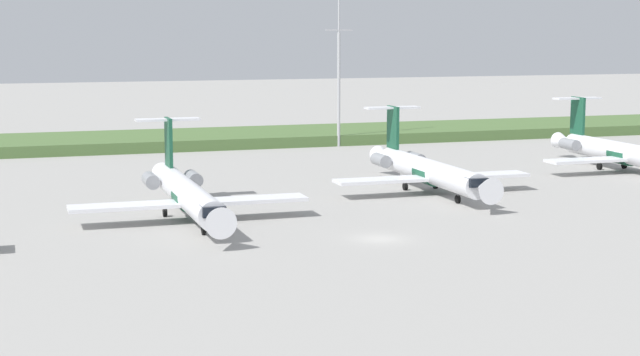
# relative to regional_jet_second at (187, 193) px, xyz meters

# --- Properties ---
(ground_plane) EXTENTS (500.00, 500.00, 0.00)m
(ground_plane) POSITION_rel_regional_jet_second_xyz_m (14.42, 15.47, -2.54)
(ground_plane) COLOR #9E9B96
(grass_berm) EXTENTS (320.00, 20.00, 1.70)m
(grass_berm) POSITION_rel_regional_jet_second_xyz_m (14.42, 63.15, -1.69)
(grass_berm) COLOR #4C6B38
(grass_berm) RESTS_ON ground
(regional_jet_second) EXTENTS (22.81, 31.00, 9.00)m
(regional_jet_second) POSITION_rel_regional_jet_second_xyz_m (0.00, 0.00, 0.00)
(regional_jet_second) COLOR white
(regional_jet_second) RESTS_ON ground
(regional_jet_third) EXTENTS (22.81, 31.00, 9.00)m
(regional_jet_third) POSITION_rel_regional_jet_second_xyz_m (28.89, 7.87, 0.00)
(regional_jet_third) COLOR white
(regional_jet_third) RESTS_ON ground
(regional_jet_fourth) EXTENTS (22.81, 31.00, 9.00)m
(regional_jet_fourth) POSITION_rel_regional_jet_second_xyz_m (59.82, 15.66, 0.00)
(regional_jet_fourth) COLOR white
(regional_jet_fourth) RESTS_ON ground
(antenna_mast) EXTENTS (4.40, 0.50, 27.94)m
(antenna_mast) POSITION_rel_regional_jet_second_xyz_m (33.87, 53.28, 8.98)
(antenna_mast) COLOR #B2B2B7
(antenna_mast) RESTS_ON ground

